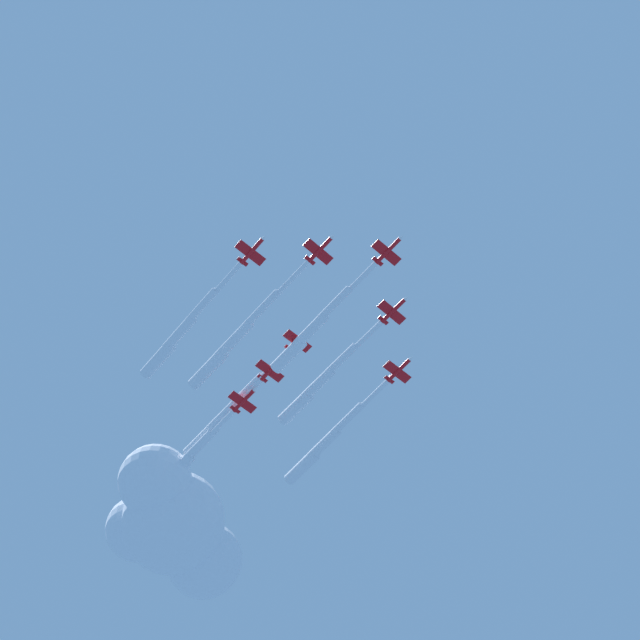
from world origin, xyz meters
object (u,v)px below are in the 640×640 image
at_px(jet_port_mid, 325,443).
at_px(jet_trail_port, 180,467).
at_px(jet_starboard_inner, 235,340).
at_px(jet_starboard_mid, 180,333).
at_px(jet_port_outer, 224,415).
at_px(jet_starboard_outer, 199,445).
at_px(jet_lead, 312,329).
at_px(jet_port_inner, 319,384).

bearing_deg(jet_port_mid, jet_trail_port, -81.84).
distance_m(jet_starboard_inner, jet_starboard_mid, 14.70).
xyz_separation_m(jet_port_outer, jet_starboard_outer, (-6.74, -10.32, -0.93)).
bearing_deg(jet_starboard_mid, jet_lead, 106.01).
bearing_deg(jet_starboard_inner, jet_port_outer, -152.03).
height_order(jet_port_mid, jet_starboard_mid, jet_starboard_mid).
distance_m(jet_port_inner, jet_trail_port, 48.61).
bearing_deg(jet_lead, jet_trail_port, -120.10).
height_order(jet_port_mid, jet_port_outer, jet_port_outer).
xyz_separation_m(jet_lead, jet_trail_port, (-29.47, -50.83, -1.51)).
xyz_separation_m(jet_lead, jet_port_mid, (-35.57, -8.30, -0.75)).
distance_m(jet_starboard_mid, jet_starboard_outer, 36.55).
height_order(jet_starboard_mid, jet_starboard_outer, jet_starboard_mid).
bearing_deg(jet_trail_port, jet_starboard_outer, 62.53).
distance_m(jet_starboard_mid, jet_trail_port, 42.70).
relative_size(jet_port_inner, jet_starboard_mid, 0.98).
xyz_separation_m(jet_lead, jet_starboard_inner, (3.07, -21.37, 1.19)).
bearing_deg(jet_port_outer, jet_lead, 60.30).
bearing_deg(jet_starboard_mid, jet_trail_port, -157.34).
distance_m(jet_lead, jet_starboard_mid, 35.80).
bearing_deg(jet_starboard_outer, jet_port_mid, 105.93).
distance_m(jet_starboard_inner, jet_trail_port, 43.97).
bearing_deg(jet_starboard_inner, jet_trail_port, -137.85).
bearing_deg(jet_port_inner, jet_trail_port, -104.78).
bearing_deg(jet_lead, jet_starboard_mid, -73.99).
bearing_deg(jet_starboard_inner, jet_starboard_mid, -62.42).
bearing_deg(jet_lead, jet_starboard_inner, -81.84).
height_order(jet_starboard_inner, jet_trail_port, jet_starboard_inner).
xyz_separation_m(jet_port_mid, jet_port_outer, (16.74, -24.70, 2.27)).
bearing_deg(jet_port_mid, jet_port_inner, 13.46).
height_order(jet_lead, jet_port_outer, jet_port_outer).
bearing_deg(jet_starboard_mid, jet_starboard_outer, -165.87).
distance_m(jet_port_mid, jet_port_outer, 29.92).
height_order(jet_port_inner, jet_port_outer, jet_port_outer).
distance_m(jet_port_mid, jet_starboard_mid, 52.43).
bearing_deg(jet_starboard_inner, jet_port_mid, 161.31).
distance_m(jet_starboard_outer, jet_trail_port, 8.71).
bearing_deg(jet_starboard_mid, jet_starboard_inner, 117.58).
xyz_separation_m(jet_starboard_inner, jet_starboard_outer, (-28.63, -21.95, -0.60)).
height_order(jet_starboard_mid, jet_port_outer, jet_port_outer).
bearing_deg(jet_starboard_outer, jet_port_outer, 56.86).
distance_m(jet_port_outer, jet_starboard_outer, 12.36).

